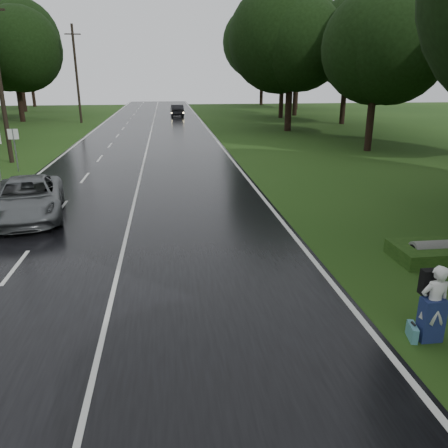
{
  "coord_description": "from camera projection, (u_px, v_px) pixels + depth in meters",
  "views": [
    {
      "loc": [
        1.54,
        -10.52,
        5.35
      ],
      "look_at": [
        3.15,
        2.01,
        1.1
      ],
      "focal_mm": 35.46,
      "sensor_mm": 36.0,
      "label": 1
    }
  ],
  "objects": [
    {
      "name": "suitcase",
      "position": [
        412.0,
        332.0,
        9.41
      ],
      "size": [
        0.25,
        0.49,
        0.34
      ],
      "primitive_type": "cube",
      "rotation": [
        0.0,
        0.0,
        6.04
      ],
      "color": "teal",
      "rests_on": "ground"
    },
    {
      "name": "hitchhiker",
      "position": [
        433.0,
        306.0,
        9.21
      ],
      "size": [
        0.63,
        0.56,
        1.72
      ],
      "color": "silver",
      "rests_on": "ground"
    },
    {
      "name": "tree_left_f",
      "position": [
        23.0,
        122.0,
        54.2
      ],
      "size": [
        8.9,
        8.9,
        13.9
      ],
      "primitive_type": null,
      "color": "black",
      "rests_on": "ground"
    },
    {
      "name": "tree_right_d",
      "position": [
        367.0,
        151.0,
        33.16
      ],
      "size": [
        8.13,
        8.13,
        12.71
      ],
      "primitive_type": null,
      "color": "black",
      "rests_on": "ground"
    },
    {
      "name": "far_car",
      "position": [
        177.0,
        110.0,
        60.78
      ],
      "size": [
        1.8,
        4.76,
        1.55
      ],
      "primitive_type": "imported",
      "rotation": [
        0.0,
        0.0,
        3.17
      ],
      "color": "black",
      "rests_on": "road"
    },
    {
      "name": "lane_center",
      "position": [
        145.0,
        157.0,
        30.2
      ],
      "size": [
        0.12,
        140.0,
        0.01
      ],
      "primitive_type": "cube",
      "color": "silver",
      "rests_on": "road"
    },
    {
      "name": "grey_car",
      "position": [
        28.0,
        198.0,
        17.26
      ],
      "size": [
        3.56,
        5.88,
        1.53
      ],
      "primitive_type": "imported",
      "rotation": [
        0.0,
        0.0,
        0.2
      ],
      "color": "#575A5C",
      "rests_on": "road"
    },
    {
      "name": "culvert",
      "position": [
        429.0,
        259.0,
        13.55
      ],
      "size": [
        1.2,
        0.6,
        0.6
      ],
      "primitive_type": "cylinder",
      "rotation": [
        0.0,
        1.57,
        0.0
      ],
      "color": "slate",
      "rests_on": "ground"
    },
    {
      "name": "ground",
      "position": [
        113.0,
        294.0,
        11.41
      ],
      "size": [
        160.0,
        160.0,
        0.0
      ],
      "primitive_type": "plane",
      "color": "#234313",
      "rests_on": "ground"
    },
    {
      "name": "road_sign_b",
      "position": [
        19.0,
        171.0,
        26.01
      ],
      "size": [
        0.59,
        0.1,
        2.46
      ],
      "primitive_type": null,
      "color": "white",
      "rests_on": "ground"
    },
    {
      "name": "tree_right_f",
      "position": [
        281.0,
        118.0,
        59.14
      ],
      "size": [
        10.73,
        10.73,
        16.77
      ],
      "primitive_type": null,
      "color": "black",
      "rests_on": "ground"
    },
    {
      "name": "road",
      "position": [
        145.0,
        158.0,
        30.21
      ],
      "size": [
        12.0,
        140.0,
        0.04
      ],
      "primitive_type": "cube",
      "color": "black",
      "rests_on": "ground"
    },
    {
      "name": "utility_pole_far",
      "position": [
        81.0,
        123.0,
        52.8
      ],
      "size": [
        1.8,
        0.28,
        10.87
      ],
      "primitive_type": null,
      "color": "black",
      "rests_on": "ground"
    },
    {
      "name": "tree_right_e",
      "position": [
        287.0,
        131.0,
        45.12
      ],
      "size": [
        9.35,
        9.35,
        14.62
      ],
      "primitive_type": null,
      "color": "black",
      "rests_on": "ground"
    },
    {
      "name": "road_sign_a",
      "position": [
        1.0,
        183.0,
        23.25
      ],
      "size": [
        0.64,
        0.1,
        2.68
      ],
      "primitive_type": null,
      "color": "white",
      "rests_on": "ground"
    },
    {
      "name": "utility_pole_mid",
      "position": [
        12.0,
        162.0,
        28.7
      ],
      "size": [
        1.8,
        0.28,
        10.03
      ],
      "primitive_type": null,
      "color": "black",
      "rests_on": "ground"
    }
  ]
}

